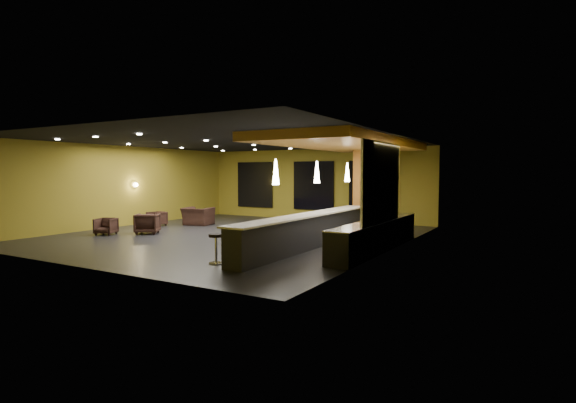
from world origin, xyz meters
The scene contains 36 objects.
floor centered at (0.00, 0.00, -0.05)m, with size 12.00×13.00×0.10m, color black.
ceiling centered at (0.00, 0.00, 3.55)m, with size 12.00×13.00×0.10m, color black.
wall_back centered at (0.00, 6.55, 1.75)m, with size 12.00×0.10×3.50m, color olive.
wall_front centered at (0.00, -6.55, 1.75)m, with size 12.00×0.10×3.50m, color olive.
wall_left centered at (-6.05, 0.00, 1.75)m, with size 0.10×13.00×3.50m, color olive.
wall_right centered at (6.05, 0.00, 1.75)m, with size 0.10×13.00×3.50m, color olive.
wood_soffit centered at (4.00, 1.00, 3.36)m, with size 3.60×8.00×0.28m, color #B67D35.
window_left centered at (-3.50, 6.44, 1.70)m, with size 2.20×0.06×2.40m, color black.
window_center centered at (0.00, 6.44, 1.70)m, with size 2.20×0.06×2.40m, color black.
window_right centered at (3.00, 6.44, 1.70)m, with size 2.20×0.06×2.40m, color black.
tile_backsplash centered at (5.96, -1.00, 2.00)m, with size 0.06×3.20×2.40m, color white.
bar_counter centered at (3.65, -1.00, 0.50)m, with size 0.60×8.00×1.00m, color black.
bar_top centered at (3.65, -1.00, 1.02)m, with size 0.78×8.10×0.05m, color white.
prep_counter centered at (5.65, -0.50, 0.43)m, with size 0.70×6.00×0.86m, color black.
prep_top centered at (5.65, -0.50, 0.89)m, with size 0.72×6.00×0.03m, color silver.
wall_shelf_lower centered at (5.82, -1.20, 1.60)m, with size 0.30×1.50×0.03m, color silver.
wall_shelf_upper centered at (5.82, -1.20, 2.05)m, with size 0.30×1.50×0.03m, color silver.
column centered at (3.65, 3.60, 1.75)m, with size 0.60×0.60×3.50m, color #905920.
wall_sconce centered at (-5.88, 0.50, 1.80)m, with size 0.22×0.22×0.22m, color #FFE5B2.
pendant_0 centered at (3.65, -3.00, 2.35)m, with size 0.20×0.20×0.70m, color white.
pendant_1 centered at (3.65, -0.50, 2.35)m, with size 0.20×0.20×0.70m, color white.
pendant_2 centered at (3.65, 2.00, 2.35)m, with size 0.20×0.20×0.70m, color white.
staff_a centered at (4.73, 1.67, 0.82)m, with size 0.60×0.39×1.65m, color black.
staff_b centered at (4.80, 2.39, 0.81)m, with size 0.78×0.61×1.61m, color black.
staff_c centered at (4.98, 2.30, 0.79)m, with size 0.77×0.50×1.59m, color black.
armchair_a centered at (-4.30, -2.31, 0.32)m, with size 0.67×0.69×0.63m, color black.
armchair_b centered at (-3.17, -1.32, 0.39)m, with size 0.83×0.86×0.78m, color black.
armchair_c centered at (-4.78, 0.69, 0.32)m, with size 0.68×0.70×0.63m, color black.
armchair_d centered at (-3.44, 1.85, 0.39)m, with size 1.20×1.05×0.78m, color black.
bar_stool_0 centered at (2.78, -4.49, 0.49)m, with size 0.39×0.39×0.77m.
bar_stool_1 centered at (2.78, -3.16, 0.55)m, with size 0.44×0.44×0.87m.
bar_stool_2 centered at (2.79, -2.03, 0.53)m, with size 0.42×0.42×0.83m.
bar_stool_3 centered at (2.95, -0.99, 0.49)m, with size 0.38×0.38×0.76m.
bar_stool_4 centered at (2.78, 0.16, 0.48)m, with size 0.38×0.38×0.75m.
bar_stool_5 centered at (2.92, 1.35, 0.48)m, with size 0.38×0.38×0.75m.
bar_stool_6 centered at (2.92, 2.40, 0.48)m, with size 0.38×0.38×0.75m.
Camera 1 is at (10.06, -13.38, 2.32)m, focal length 28.00 mm.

